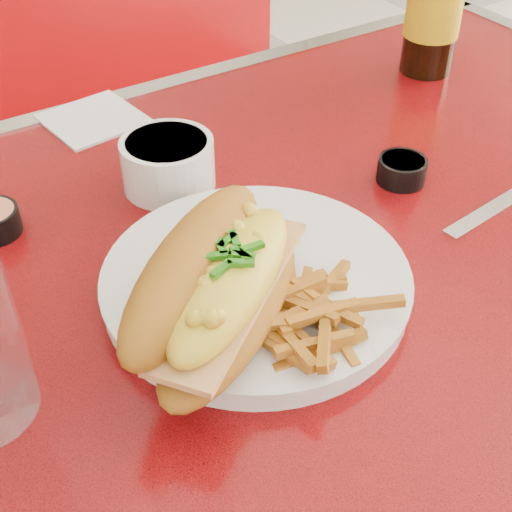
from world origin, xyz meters
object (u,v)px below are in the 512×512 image
fork (318,264)px  gravy_ramekin (168,162)px  sauce_cup_right (402,169)px  booth_bench_far (70,231)px  diner_table (301,378)px  dinner_plate (256,282)px  mac_hoagie (218,286)px

fork → gravy_ramekin: (-0.04, 0.21, 0.01)m
sauce_cup_right → booth_bench_far: bearing=102.3°
gravy_ramekin → diner_table: bearing=-75.3°
dinner_plate → mac_hoagie: 0.08m
fork → mac_hoagie: bearing=83.1°
gravy_ramekin → sauce_cup_right: size_ratio=2.08×
sauce_cup_right → mac_hoagie: bearing=-160.6°
diner_table → fork: fork is taller
diner_table → dinner_plate: 0.18m
sauce_cup_right → diner_table: bearing=-160.6°
mac_hoagie → gravy_ramekin: size_ratio=1.98×
dinner_plate → fork: bearing=-18.0°
fork → sauce_cup_right: 0.19m
gravy_ramekin → sauce_cup_right: bearing=-30.5°
sauce_cup_right → gravy_ramekin: bearing=149.5°
booth_bench_far → fork: bearing=-90.5°
fork → gravy_ramekin: size_ratio=1.12×
fork → dinner_plate: bearing=56.4°
mac_hoagie → sauce_cup_right: (0.28, 0.10, -0.05)m
booth_bench_far → dinner_plate: booth_bench_far is taller
diner_table → booth_bench_far: 0.87m
dinner_plate → gravy_ramekin: bearing=85.9°
mac_hoagie → gravy_ramekin: 0.24m
booth_bench_far → dinner_plate: 0.96m
booth_bench_far → gravy_ramekin: (-0.05, -0.63, 0.51)m
fork → diner_table: bearing=-33.1°
booth_bench_far → gravy_ramekin: 0.81m
booth_bench_far → sauce_cup_right: booth_bench_far is taller
dinner_plate → fork: same height
sauce_cup_right → fork: bearing=-154.4°
booth_bench_far → dinner_plate: bearing=-94.3°
mac_hoagie → fork: 0.12m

